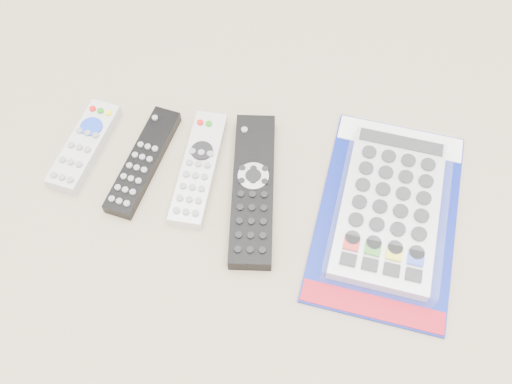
# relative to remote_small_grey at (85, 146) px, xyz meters

# --- Properties ---
(remote_small_grey) EXTENTS (0.07, 0.15, 0.02)m
(remote_small_grey) POSITION_rel_remote_small_grey_xyz_m (0.00, 0.00, 0.00)
(remote_small_grey) COLOR #B7B7BA
(remote_small_grey) RESTS_ON ground
(remote_slim_black) EXTENTS (0.07, 0.18, 0.02)m
(remote_slim_black) POSITION_rel_remote_small_grey_xyz_m (0.09, -0.01, -0.00)
(remote_slim_black) COLOR black
(remote_slim_black) RESTS_ON ground
(remote_silver_dvd) EXTENTS (0.05, 0.18, 0.02)m
(remote_silver_dvd) POSITION_rel_remote_small_grey_xyz_m (0.16, -0.02, -0.00)
(remote_silver_dvd) COLOR silver
(remote_silver_dvd) RESTS_ON ground
(remote_large_black) EXTENTS (0.07, 0.23, 0.02)m
(remote_large_black) POSITION_rel_remote_small_grey_xyz_m (0.24, -0.04, 0.00)
(remote_large_black) COLOR black
(remote_large_black) RESTS_ON ground
(jumbo_remote_packaged) EXTENTS (0.21, 0.31, 0.04)m
(jumbo_remote_packaged) POSITION_rel_remote_small_grey_xyz_m (0.42, -0.05, 0.01)
(jumbo_remote_packaged) COLOR navy
(jumbo_remote_packaged) RESTS_ON ground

